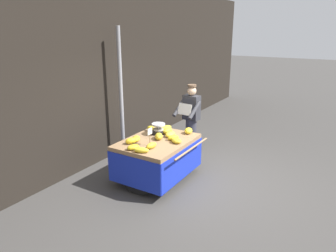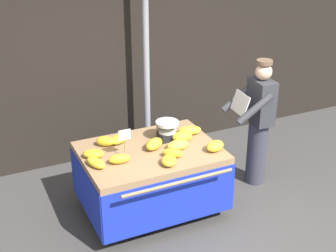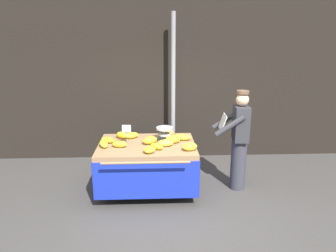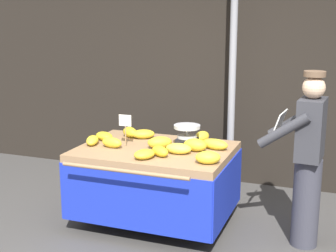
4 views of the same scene
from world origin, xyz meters
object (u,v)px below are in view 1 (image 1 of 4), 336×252
banana_bunch_0 (176,141)px  banana_bunch_7 (159,136)px  banana_bunch_2 (166,128)px  banana_cart (157,151)px  vendor_person (191,120)px  banana_bunch_6 (170,134)px  banana_bunch_9 (133,147)px  price_sign (150,133)px  banana_bunch_12 (141,150)px  banana_bunch_11 (151,146)px  banana_bunch_10 (173,138)px  banana_bunch_3 (136,139)px  banana_bunch_4 (131,141)px  weighing_scale (158,129)px  street_pole (121,96)px  banana_bunch_5 (188,131)px  banana_bunch_8 (167,131)px  banana_bunch_1 (151,129)px

banana_bunch_0 → banana_bunch_7: (0.00, 0.40, 0.02)m
banana_bunch_2 → banana_cart: bearing=-164.5°
banana_cart → vendor_person: size_ratio=0.94×
banana_bunch_6 → banana_bunch_9: bearing=167.5°
price_sign → banana_bunch_12: 0.42m
banana_bunch_7 → vendor_person: (1.49, 0.05, -0.04)m
banana_bunch_6 → banana_bunch_11: (-0.73, -0.03, 0.00)m
banana_bunch_10 → banana_bunch_7: bearing=112.0°
banana_bunch_0 → banana_bunch_3: 0.79m
banana_bunch_3 → banana_bunch_4: banana_bunch_4 is taller
banana_bunch_2 → banana_bunch_6: (-0.30, -0.29, -0.00)m
weighing_scale → banana_bunch_6: weighing_scale is taller
street_pole → banana_bunch_6: bearing=-98.2°
banana_cart → banana_bunch_12: banana_bunch_12 is taller
price_sign → banana_bunch_5: 1.05m
weighing_scale → banana_bunch_12: (-0.98, -0.27, -0.07)m
banana_bunch_3 → banana_bunch_4: (-0.16, -0.01, 0.01)m
banana_cart → vendor_person: 1.56m
banana_bunch_3 → street_pole: bearing=51.6°
banana_bunch_0 → banana_bunch_6: size_ratio=0.88×
banana_bunch_4 → banana_bunch_2: bearing=-7.9°
banana_bunch_8 → vendor_person: size_ratio=0.14×
banana_bunch_3 → banana_bunch_7: 0.45m
banana_cart → vendor_person: vendor_person is taller
banana_bunch_7 → banana_bunch_11: 0.51m
banana_bunch_8 → banana_bunch_10: 0.40m
banana_bunch_4 → banana_bunch_5: bearing=-30.5°
weighing_scale → banana_bunch_7: 0.30m
weighing_scale → banana_bunch_11: bearing=-156.4°
price_sign → banana_bunch_6: 0.66m
weighing_scale → vendor_person: size_ratio=0.16×
banana_bunch_10 → banana_bunch_2: bearing=44.6°
weighing_scale → banana_bunch_3: 0.59m
banana_cart → banana_bunch_1: banana_bunch_1 is taller
banana_bunch_8 → vendor_person: (1.11, 0.02, -0.04)m
banana_bunch_5 → banana_bunch_2: bearing=97.7°
street_pole → weighing_scale: 1.27m
banana_bunch_1 → banana_bunch_9: banana_bunch_1 is taller
banana_bunch_5 → banana_bunch_8: banana_bunch_8 is taller
banana_bunch_5 → banana_bunch_7: (-0.62, 0.34, 0.00)m
street_pole → weighing_scale: size_ratio=10.76×
weighing_scale → banana_bunch_6: bearing=-88.8°
banana_bunch_5 → banana_bunch_12: size_ratio=0.85×
banana_bunch_1 → banana_bunch_10: banana_bunch_1 is taller
banana_bunch_4 → vendor_person: vendor_person is taller
banana_bunch_8 → banana_bunch_11: banana_bunch_8 is taller
weighing_scale → banana_bunch_12: weighing_scale is taller
banana_cart → banana_bunch_4: 0.60m
banana_bunch_1 → banana_bunch_3: 0.67m
banana_bunch_5 → banana_bunch_4: bearing=149.5°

